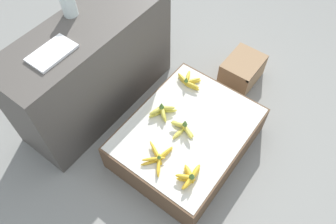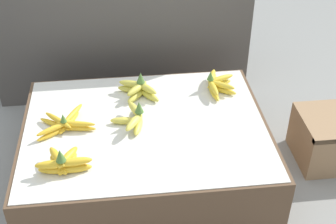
{
  "view_description": "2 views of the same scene",
  "coord_description": "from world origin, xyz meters",
  "px_view_note": "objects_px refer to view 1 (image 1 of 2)",
  "views": [
    {
      "loc": [
        -1.07,
        -0.63,
        2.22
      ],
      "look_at": [
        -0.07,
        0.12,
        0.44
      ],
      "focal_mm": 35.0,
      "sensor_mm": 36.0,
      "label": 1
    },
    {
      "loc": [
        -0.08,
        -1.51,
        1.44
      ],
      "look_at": [
        0.1,
        0.07,
        0.27
      ],
      "focal_mm": 50.0,
      "sensor_mm": 36.0,
      "label": 2
    }
  ],
  "objects_px": {
    "wooden_crate": "(242,70)",
    "glass_jar": "(68,3)",
    "banana_bunch_back_midleft": "(162,111)",
    "banana_bunch_middle_midleft": "(183,128)",
    "foam_tray_white": "(52,53)",
    "banana_bunch_front_left": "(190,177)",
    "banana_bunch_middle_left": "(158,158)",
    "banana_bunch_back_midright": "(189,81)"
  },
  "relations": [
    {
      "from": "wooden_crate",
      "to": "glass_jar",
      "type": "bearing_deg",
      "value": 132.75
    },
    {
      "from": "wooden_crate",
      "to": "banana_bunch_back_midleft",
      "type": "relative_size",
      "value": 1.89
    },
    {
      "from": "banana_bunch_middle_midleft",
      "to": "foam_tray_white",
      "type": "bearing_deg",
      "value": 112.05
    },
    {
      "from": "wooden_crate",
      "to": "banana_bunch_middle_midleft",
      "type": "bearing_deg",
      "value": 179.87
    },
    {
      "from": "banana_bunch_front_left",
      "to": "banana_bunch_middle_left",
      "type": "xyz_separation_m",
      "value": [
        -0.01,
        0.24,
        -0.01
      ]
    },
    {
      "from": "banana_bunch_back_midleft",
      "to": "banana_bunch_front_left",
      "type": "bearing_deg",
      "value": -123.78
    },
    {
      "from": "banana_bunch_back_midleft",
      "to": "banana_bunch_back_midright",
      "type": "distance_m",
      "value": 0.35
    },
    {
      "from": "banana_bunch_middle_left",
      "to": "banana_bunch_middle_midleft",
      "type": "xyz_separation_m",
      "value": [
        0.28,
        0.0,
        0.01
      ]
    },
    {
      "from": "glass_jar",
      "to": "wooden_crate",
      "type": "bearing_deg",
      "value": -47.25
    },
    {
      "from": "banana_bunch_back_midright",
      "to": "foam_tray_white",
      "type": "distance_m",
      "value": 1.03
    },
    {
      "from": "glass_jar",
      "to": "banana_bunch_back_midleft",
      "type": "bearing_deg",
      "value": -88.91
    },
    {
      "from": "banana_bunch_middle_midleft",
      "to": "banana_bunch_middle_left",
      "type": "bearing_deg",
      "value": -179.93
    },
    {
      "from": "banana_bunch_middle_left",
      "to": "banana_bunch_front_left",
      "type": "bearing_deg",
      "value": -87.07
    },
    {
      "from": "wooden_crate",
      "to": "banana_bunch_middle_left",
      "type": "bearing_deg",
      "value": 179.92
    },
    {
      "from": "banana_bunch_back_midleft",
      "to": "foam_tray_white",
      "type": "xyz_separation_m",
      "value": [
        -0.34,
        0.57,
        0.51
      ]
    },
    {
      "from": "banana_bunch_back_midleft",
      "to": "banana_bunch_back_midright",
      "type": "bearing_deg",
      "value": 1.91
    },
    {
      "from": "banana_bunch_front_left",
      "to": "foam_tray_white",
      "type": "distance_m",
      "value": 1.14
    },
    {
      "from": "banana_bunch_front_left",
      "to": "banana_bunch_back_midleft",
      "type": "xyz_separation_m",
      "value": [
        0.3,
        0.45,
        0.0
      ]
    },
    {
      "from": "banana_bunch_front_left",
      "to": "banana_bunch_middle_left",
      "type": "height_order",
      "value": "banana_bunch_front_left"
    },
    {
      "from": "banana_bunch_front_left",
      "to": "foam_tray_white",
      "type": "bearing_deg",
      "value": 92.46
    },
    {
      "from": "wooden_crate",
      "to": "banana_bunch_back_midright",
      "type": "bearing_deg",
      "value": 157.22
    },
    {
      "from": "wooden_crate",
      "to": "foam_tray_white",
      "type": "bearing_deg",
      "value": 147.49
    },
    {
      "from": "banana_bunch_back_midright",
      "to": "glass_jar",
      "type": "distance_m",
      "value": 1.02
    },
    {
      "from": "banana_bunch_back_midleft",
      "to": "glass_jar",
      "type": "height_order",
      "value": "glass_jar"
    },
    {
      "from": "foam_tray_white",
      "to": "banana_bunch_back_midright",
      "type": "bearing_deg",
      "value": -38.64
    },
    {
      "from": "banana_bunch_front_left",
      "to": "banana_bunch_middle_midleft",
      "type": "height_order",
      "value": "same"
    },
    {
      "from": "glass_jar",
      "to": "foam_tray_white",
      "type": "height_order",
      "value": "glass_jar"
    },
    {
      "from": "wooden_crate",
      "to": "banana_bunch_middle_left",
      "type": "relative_size",
      "value": 1.51
    },
    {
      "from": "banana_bunch_middle_left",
      "to": "foam_tray_white",
      "type": "height_order",
      "value": "foam_tray_white"
    },
    {
      "from": "banana_bunch_front_left",
      "to": "banana_bunch_back_midright",
      "type": "relative_size",
      "value": 0.9
    },
    {
      "from": "banana_bunch_front_left",
      "to": "glass_jar",
      "type": "distance_m",
      "value": 1.37
    },
    {
      "from": "banana_bunch_middle_midleft",
      "to": "foam_tray_white",
      "type": "distance_m",
      "value": 0.98
    },
    {
      "from": "wooden_crate",
      "to": "glass_jar",
      "type": "xyz_separation_m",
      "value": [
        -0.88,
        0.96,
        0.78
      ]
    },
    {
      "from": "wooden_crate",
      "to": "banana_bunch_middle_midleft",
      "type": "relative_size",
      "value": 1.69
    },
    {
      "from": "banana_bunch_middle_left",
      "to": "foam_tray_white",
      "type": "relative_size",
      "value": 0.83
    },
    {
      "from": "banana_bunch_front_left",
      "to": "banana_bunch_back_midleft",
      "type": "bearing_deg",
      "value": 56.22
    },
    {
      "from": "banana_bunch_front_left",
      "to": "banana_bunch_back_midright",
      "type": "height_order",
      "value": "banana_bunch_front_left"
    },
    {
      "from": "banana_bunch_middle_left",
      "to": "glass_jar",
      "type": "relative_size",
      "value": 1.4
    },
    {
      "from": "banana_bunch_front_left",
      "to": "banana_bunch_back_midleft",
      "type": "height_order",
      "value": "banana_bunch_back_midleft"
    },
    {
      "from": "glass_jar",
      "to": "banana_bunch_middle_left",
      "type": "bearing_deg",
      "value": -107.37
    },
    {
      "from": "banana_bunch_front_left",
      "to": "banana_bunch_back_midright",
      "type": "xyz_separation_m",
      "value": [
        0.65,
        0.46,
        -0.01
      ]
    },
    {
      "from": "banana_bunch_back_midleft",
      "to": "glass_jar",
      "type": "bearing_deg",
      "value": 91.09
    }
  ]
}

